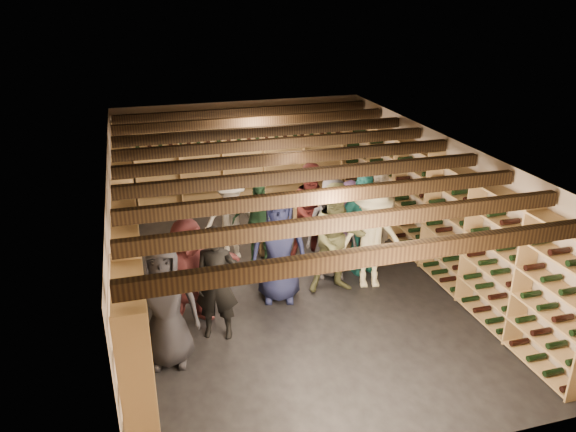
% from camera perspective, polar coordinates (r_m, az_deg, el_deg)
% --- Properties ---
extents(ground, '(8.00, 8.00, 0.00)m').
position_cam_1_polar(ground, '(9.70, 0.30, -6.97)').
color(ground, black).
rests_on(ground, ground).
extents(walls, '(5.52, 8.02, 2.40)m').
position_cam_1_polar(walls, '(9.16, 0.31, -0.43)').
color(walls, tan).
rests_on(walls, ground).
extents(ceiling, '(5.50, 8.00, 0.01)m').
position_cam_1_polar(ceiling, '(8.76, 0.33, 6.81)').
color(ceiling, beige).
rests_on(ceiling, walls).
extents(ceiling_joists, '(5.40, 7.12, 0.18)m').
position_cam_1_polar(ceiling_joists, '(8.80, 0.33, 5.93)').
color(ceiling_joists, black).
rests_on(ceiling_joists, ground).
extents(wine_rack_left, '(0.32, 7.50, 2.15)m').
position_cam_1_polar(wine_rack_left, '(8.90, -15.79, -2.95)').
color(wine_rack_left, tan).
rests_on(wine_rack_left, ground).
extents(wine_rack_right, '(0.32, 7.50, 2.15)m').
position_cam_1_polar(wine_rack_right, '(10.19, 14.32, 0.51)').
color(wine_rack_right, tan).
rests_on(wine_rack_right, ground).
extents(wine_rack_back, '(4.70, 0.30, 2.15)m').
position_cam_1_polar(wine_rack_back, '(12.71, -4.60, 5.54)').
color(wine_rack_back, tan).
rests_on(wine_rack_back, ground).
extents(crate_stack_left, '(0.51, 0.34, 0.68)m').
position_cam_1_polar(crate_stack_left, '(10.66, -1.67, -2.06)').
color(crate_stack_left, tan).
rests_on(crate_stack_left, ground).
extents(crate_stack_right, '(0.57, 0.45, 0.51)m').
position_cam_1_polar(crate_stack_right, '(11.66, 2.05, -0.28)').
color(crate_stack_right, tan).
rests_on(crate_stack_right, ground).
extents(crate_loose, '(0.59, 0.51, 0.17)m').
position_cam_1_polar(crate_loose, '(11.15, 5.20, -2.43)').
color(crate_loose, tan).
rests_on(crate_loose, ground).
extents(person_0, '(0.96, 0.70, 1.81)m').
position_cam_1_polar(person_0, '(7.59, -12.38, -8.74)').
color(person_0, black).
rests_on(person_0, ground).
extents(person_1, '(0.72, 0.59, 1.70)m').
position_cam_1_polar(person_1, '(8.05, -7.26, -6.86)').
color(person_1, black).
rests_on(person_1, ground).
extents(person_2, '(0.98, 0.80, 1.89)m').
position_cam_1_polar(person_2, '(9.14, 5.07, -2.33)').
color(person_2, brown).
rests_on(person_2, ground).
extents(person_3, '(1.25, 0.87, 1.76)m').
position_cam_1_polar(person_3, '(9.39, 8.52, -2.24)').
color(person_3, beige).
rests_on(person_3, ground).
extents(person_4, '(1.16, 0.71, 1.84)m').
position_cam_1_polar(person_4, '(9.85, 7.47, -0.70)').
color(person_4, '#207471').
rests_on(person_4, ground).
extents(person_5, '(1.66, 1.11, 1.71)m').
position_cam_1_polar(person_5, '(8.39, -10.02, -5.69)').
color(person_5, brown).
rests_on(person_5, ground).
extents(person_6, '(1.01, 0.79, 1.83)m').
position_cam_1_polar(person_6, '(8.88, -0.94, -3.21)').
color(person_6, '#1A1F45').
rests_on(person_6, ground).
extents(person_7, '(0.74, 0.61, 1.74)m').
position_cam_1_polar(person_7, '(10.41, 9.43, 0.19)').
color(person_7, gray).
rests_on(person_7, ground).
extents(person_8, '(0.92, 0.74, 1.81)m').
position_cam_1_polar(person_8, '(10.34, 2.56, 0.52)').
color(person_8, '#461615').
rests_on(person_8, ground).
extents(person_9, '(1.05, 0.62, 1.60)m').
position_cam_1_polar(person_9, '(10.33, -5.79, -0.22)').
color(person_9, beige).
rests_on(person_9, ground).
extents(person_10, '(1.02, 0.58, 1.63)m').
position_cam_1_polar(person_10, '(10.10, -3.01, -0.58)').
color(person_10, '#22462B').
rests_on(person_10, ground).
extents(person_11, '(1.47, 0.90, 1.51)m').
position_cam_1_polar(person_11, '(10.38, 6.30, -0.38)').
color(person_11, '#845F9C').
rests_on(person_11, ground).
extents(person_12, '(0.99, 0.79, 1.78)m').
position_cam_1_polar(person_12, '(9.66, 4.44, -1.25)').
color(person_12, '#313035').
rests_on(person_12, ground).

